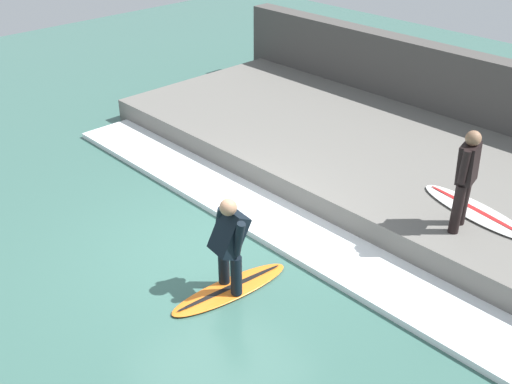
{
  "coord_description": "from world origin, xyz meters",
  "views": [
    {
      "loc": [
        -4.7,
        -5.79,
        5.29
      ],
      "look_at": [
        0.85,
        0.0,
        0.7
      ],
      "focal_mm": 42.0,
      "sensor_mm": 36.0,
      "label": 1
    }
  ],
  "objects_px": {
    "surfer_riding": "(229,241)",
    "surfer_waiting_near": "(466,175)",
    "surfboard_riding": "(230,289)",
    "surfboard_waiting_near": "(475,211)"
  },
  "relations": [
    {
      "from": "surfer_riding",
      "to": "surfer_waiting_near",
      "type": "relative_size",
      "value": 0.91
    },
    {
      "from": "surfboard_riding",
      "to": "surfboard_waiting_near",
      "type": "relative_size",
      "value": 0.95
    },
    {
      "from": "surfer_waiting_near",
      "to": "surfboard_waiting_near",
      "type": "height_order",
      "value": "surfer_waiting_near"
    },
    {
      "from": "surfer_riding",
      "to": "surfboard_waiting_near",
      "type": "relative_size",
      "value": 0.7
    },
    {
      "from": "surfboard_waiting_near",
      "to": "surfer_riding",
      "type": "bearing_deg",
      "value": 155.1
    },
    {
      "from": "surfer_riding",
      "to": "surfboard_waiting_near",
      "type": "distance_m",
      "value": 3.92
    },
    {
      "from": "surfer_riding",
      "to": "surfer_waiting_near",
      "type": "height_order",
      "value": "surfer_waiting_near"
    },
    {
      "from": "surfer_riding",
      "to": "surfer_waiting_near",
      "type": "xyz_separation_m",
      "value": [
        2.96,
        -1.65,
        0.51
      ]
    },
    {
      "from": "surfboard_riding",
      "to": "surfboard_waiting_near",
      "type": "distance_m",
      "value": 3.94
    },
    {
      "from": "surfboard_riding",
      "to": "surfer_waiting_near",
      "type": "bearing_deg",
      "value": -29.16
    }
  ]
}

